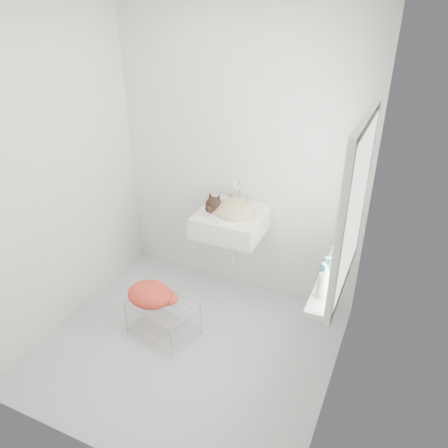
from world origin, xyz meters
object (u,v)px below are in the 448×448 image
at_px(bottle_b, 328,283).
at_px(sink, 230,214).
at_px(bottle_c, 337,261).
at_px(cat, 231,211).
at_px(bottle_a, 322,297).
at_px(wire_rack, 163,318).

bearing_deg(bottle_b, sink, 146.07).
relative_size(bottle_b, bottle_c, 1.35).
xyz_separation_m(cat, bottle_c, (0.95, -0.35, -0.04)).
bearing_deg(bottle_b, bottle_c, 90.00).
bearing_deg(sink, bottle_b, -33.93).
distance_m(cat, bottle_b, 1.14).
distance_m(sink, bottle_a, 1.25).
relative_size(sink, wire_rack, 1.12).
xyz_separation_m(bottle_a, bottle_c, (0.00, 0.43, 0.00)).
height_order(sink, bottle_c, sink).
bearing_deg(bottle_a, bottle_b, 90.00).
relative_size(sink, cat, 1.37).
bearing_deg(wire_rack, bottle_c, 13.72).
bearing_deg(bottle_c, cat, 159.87).
height_order(cat, bottle_c, cat).
relative_size(cat, bottle_b, 1.97).
xyz_separation_m(cat, bottle_a, (0.95, -0.78, -0.04)).
bearing_deg(sink, cat, -50.78).
bearing_deg(wire_rack, bottle_b, 1.12).
height_order(cat, bottle_b, cat).
distance_m(sink, bottle_c, 1.03).
bearing_deg(bottle_b, bottle_a, -90.00).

